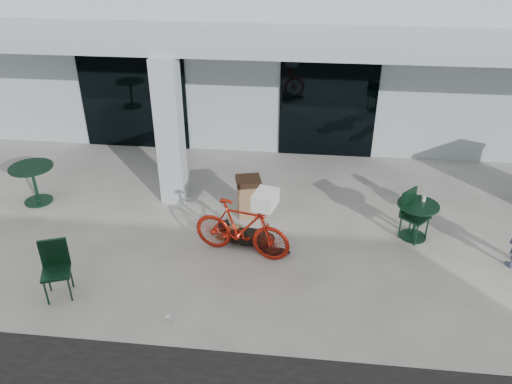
# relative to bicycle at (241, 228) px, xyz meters

# --- Properties ---
(ground) EXTENTS (80.00, 80.00, 0.00)m
(ground) POSITION_rel_bicycle_xyz_m (-0.25, -0.40, -0.55)
(ground) COLOR beige
(ground) RESTS_ON ground
(building) EXTENTS (22.00, 7.00, 4.50)m
(building) POSITION_rel_bicycle_xyz_m (-0.25, 8.10, 1.70)
(building) COLOR silver
(building) RESTS_ON ground
(storefront_glass_left) EXTENTS (2.80, 0.06, 2.70)m
(storefront_glass_left) POSITION_rel_bicycle_xyz_m (-3.45, 4.58, 0.80)
(storefront_glass_left) COLOR black
(storefront_glass_left) RESTS_ON ground
(storefront_glass_right) EXTENTS (2.40, 0.06, 2.70)m
(storefront_glass_right) POSITION_rel_bicycle_xyz_m (1.55, 4.58, 0.80)
(storefront_glass_right) COLOR black
(storefront_glass_right) RESTS_ON ground
(column) EXTENTS (0.50, 0.50, 3.12)m
(column) POSITION_rel_bicycle_xyz_m (-1.75, 1.90, 1.01)
(column) COLOR silver
(column) RESTS_ON ground
(overhang) EXTENTS (22.00, 2.80, 0.18)m
(overhang) POSITION_rel_bicycle_xyz_m (-0.25, 3.20, 2.66)
(overhang) COLOR silver
(overhang) RESTS_ON column
(bicycle) EXTENTS (1.91, 0.94, 1.10)m
(bicycle) POSITION_rel_bicycle_xyz_m (0.00, 0.00, 0.00)
(bicycle) COLOR #98190C
(bicycle) RESTS_ON ground
(laundry_basket) EXTENTS (0.46, 0.55, 0.28)m
(laundry_basket) POSITION_rel_bicycle_xyz_m (0.44, -0.11, 0.69)
(laundry_basket) COLOR white
(laundry_basket) RESTS_ON bicycle
(dog) EXTENTS (1.23, 0.76, 0.39)m
(dog) POSITION_rel_bicycle_xyz_m (0.09, 0.30, -0.36)
(dog) COLOR black
(dog) RESTS_ON ground
(cup_near_dog) EXTENTS (0.09, 0.09, 0.11)m
(cup_near_dog) POSITION_rel_bicycle_xyz_m (-0.89, -1.90, -0.50)
(cup_near_dog) COLOR white
(cup_near_dog) RESTS_ON ground
(cafe_table_near) EXTENTS (0.96, 0.96, 0.86)m
(cafe_table_near) POSITION_rel_bicycle_xyz_m (-4.69, 1.40, -0.12)
(cafe_table_near) COLOR #133722
(cafe_table_near) RESTS_ON ground
(cafe_chair_near) EXTENTS (0.59, 0.61, 0.98)m
(cafe_chair_near) POSITION_rel_bicycle_xyz_m (-2.80, -1.49, -0.06)
(cafe_chair_near) COLOR #133722
(cafe_chair_near) RESTS_ON ground
(cafe_table_far) EXTENTS (0.98, 0.98, 0.74)m
(cafe_table_far) POSITION_rel_bicycle_xyz_m (3.24, 0.91, -0.18)
(cafe_table_far) COLOR #133722
(cafe_table_far) RESTS_ON ground
(cafe_chair_far_a) EXTENTS (0.66, 0.66, 0.99)m
(cafe_chair_far_a) POSITION_rel_bicycle_xyz_m (3.22, 0.87, -0.06)
(cafe_chair_far_a) COLOR #133722
(cafe_chair_far_a) RESTS_ON ground
(cup_on_table) EXTENTS (0.09, 0.09, 0.10)m
(cup_on_table) POSITION_rel_bicycle_xyz_m (3.36, 1.05, 0.24)
(cup_on_table) COLOR white
(cup_on_table) RESTS_ON cafe_table_far
(trash_receptacle) EXTENTS (0.60, 0.60, 0.84)m
(trash_receptacle) POSITION_rel_bicycle_xyz_m (-0.05, 1.40, -0.13)
(trash_receptacle) COLOR #906E4B
(trash_receptacle) RESTS_ON ground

